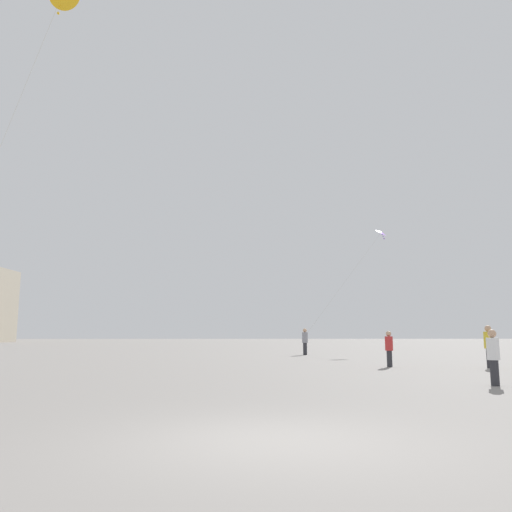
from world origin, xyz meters
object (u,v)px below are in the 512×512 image
(person_in_grey, at_px, (305,340))
(person_in_red, at_px, (389,347))
(person_in_yellow, at_px, (489,345))
(person_in_white, at_px, (493,355))
(kite_violet_diamond, at_px, (381,233))

(person_in_grey, relative_size, person_in_red, 1.16)
(person_in_yellow, relative_size, person_in_grey, 0.99)
(person_in_white, bearing_deg, kite_violet_diamond, -87.15)
(person_in_white, height_order, person_in_red, person_in_red)
(person_in_white, bearing_deg, person_in_yellow, -102.95)
(person_in_yellow, xyz_separation_m, kite_violet_diamond, (0.74, 20.05, 8.95))
(person_in_white, xyz_separation_m, person_in_grey, (-3.10, 21.33, 0.14))
(person_in_red, xyz_separation_m, kite_violet_diamond, (4.91, 19.34, 9.09))
(person_in_yellow, height_order, kite_violet_diamond, kite_violet_diamond)
(person_in_yellow, bearing_deg, kite_violet_diamond, 7.45)
(person_in_grey, relative_size, kite_violet_diamond, 0.20)
(person_in_white, distance_m, person_in_grey, 21.55)
(person_in_yellow, xyz_separation_m, person_in_red, (-4.17, 0.71, -0.13))
(person_in_white, height_order, kite_violet_diamond, kite_violet_diamond)
(person_in_yellow, bearing_deg, person_in_white, 165.16)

